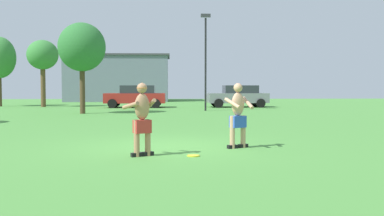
{
  "coord_description": "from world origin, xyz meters",
  "views": [
    {
      "loc": [
        0.18,
        -11.38,
        1.6
      ],
      "look_at": [
        0.73,
        -0.42,
        1.03
      ],
      "focal_mm": 41.45,
      "sensor_mm": 36.0,
      "label": 1
    }
  ],
  "objects": [
    {
      "name": "ground_plane",
      "position": [
        0.0,
        0.0,
        0.0
      ],
      "size": [
        80.0,
        80.0,
        0.0
      ],
      "primitive_type": "plane",
      "color": "#4C8E3D"
    },
    {
      "name": "lamp_post",
      "position": [
        2.4,
        16.1,
        3.65
      ],
      "size": [
        0.6,
        0.24,
        5.99
      ],
      "color": "black",
      "rests_on": "ground_plane"
    },
    {
      "name": "tree_near_building",
      "position": [
        -9.08,
        21.51,
        3.73
      ],
      "size": [
        2.24,
        2.24,
        4.88
      ],
      "color": "brown",
      "rests_on": "ground_plane"
    },
    {
      "name": "player_near",
      "position": [
        1.9,
        -0.28,
        0.87
      ],
      "size": [
        0.72,
        0.76,
        1.65
      ],
      "color": "black",
      "rests_on": "ground_plane"
    },
    {
      "name": "tree_behind_players",
      "position": [
        -4.72,
        13.7,
        3.69
      ],
      "size": [
        2.63,
        2.63,
        5.07
      ],
      "color": "#4C3823",
      "rests_on": "ground_plane"
    },
    {
      "name": "player_in_red",
      "position": [
        -0.45,
        -1.45,
        0.9
      ],
      "size": [
        0.79,
        0.73,
        1.66
      ],
      "color": "black",
      "rests_on": "ground_plane"
    },
    {
      "name": "outbuilding_behind_lot",
      "position": [
        -4.99,
        33.89,
        2.3
      ],
      "size": [
        10.3,
        6.74,
        4.59
      ],
      "color": "slate",
      "rests_on": "ground_plane"
    },
    {
      "name": "car_red_mid_lot",
      "position": [
        -2.24,
        20.41,
        0.82
      ],
      "size": [
        4.33,
        2.09,
        1.58
      ],
      "color": "maroon",
      "rests_on": "ground_plane"
    },
    {
      "name": "car_gray_near_post",
      "position": [
        5.13,
        20.52,
        0.82
      ],
      "size": [
        4.36,
        2.15,
        1.58
      ],
      "color": "slate",
      "rests_on": "ground_plane"
    },
    {
      "name": "frisbee",
      "position": [
        0.7,
        -1.52,
        0.01
      ],
      "size": [
        0.29,
        0.29,
        0.03
      ],
      "primitive_type": "cylinder",
      "color": "yellow",
      "rests_on": "ground_plane"
    }
  ]
}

